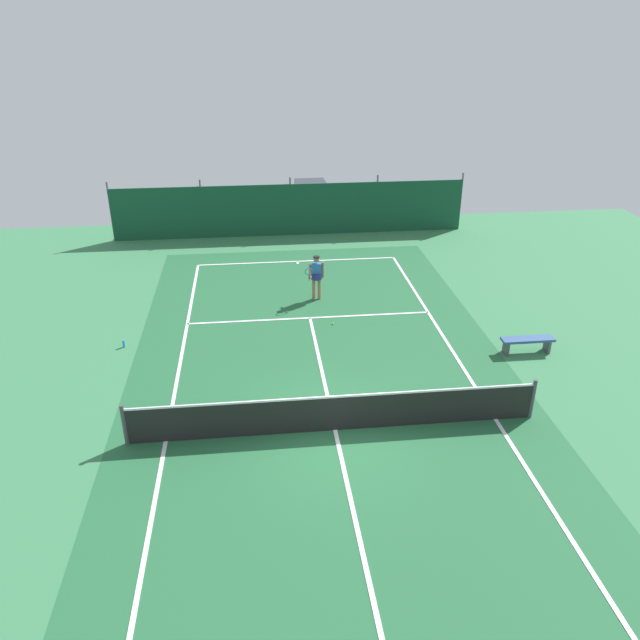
# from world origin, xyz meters

# --- Properties ---
(ground_plane) EXTENTS (36.00, 36.00, 0.00)m
(ground_plane) POSITION_xyz_m (0.00, 0.00, 0.00)
(ground_plane) COLOR #387A4C
(court_surface) EXTENTS (11.02, 26.60, 0.01)m
(court_surface) POSITION_xyz_m (0.00, 0.00, 0.00)
(court_surface) COLOR #236038
(court_surface) RESTS_ON ground
(tennis_net) EXTENTS (10.12, 0.10, 1.10)m
(tennis_net) POSITION_xyz_m (0.00, 0.00, 0.51)
(tennis_net) COLOR black
(tennis_net) RESTS_ON ground
(back_fence) EXTENTS (16.30, 0.98, 2.70)m
(back_fence) POSITION_xyz_m (-0.00, 16.02, 0.67)
(back_fence) COLOR #14472D
(back_fence) RESTS_ON ground
(tennis_player) EXTENTS (0.73, 0.74, 1.64)m
(tennis_player) POSITION_xyz_m (0.39, 7.96, 0.96)
(tennis_player) COLOR #9E7051
(tennis_player) RESTS_ON ground
(tennis_ball_near_player) EXTENTS (0.07, 0.07, 0.07)m
(tennis_ball_near_player) POSITION_xyz_m (0.71, 5.83, 0.03)
(tennis_ball_near_player) COLOR #CCDB33
(tennis_ball_near_player) RESTS_ON ground
(parked_car) EXTENTS (2.11, 4.25, 1.68)m
(parked_car) POSITION_xyz_m (1.27, 18.82, 0.84)
(parked_car) COLOR silver
(parked_car) RESTS_ON ground
(courtside_bench) EXTENTS (1.60, 0.40, 0.49)m
(courtside_bench) POSITION_xyz_m (6.31, 3.28, 0.37)
(courtside_bench) COLOR #335184
(courtside_bench) RESTS_ON ground
(water_bottle) EXTENTS (0.08, 0.08, 0.24)m
(water_bottle) POSITION_xyz_m (-5.92, 4.99, 0.12)
(water_bottle) COLOR #338CD8
(water_bottle) RESTS_ON ground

